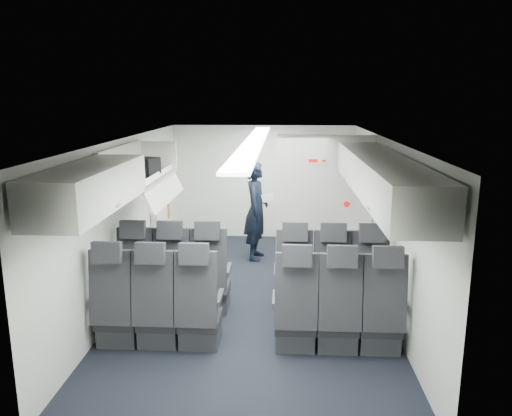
# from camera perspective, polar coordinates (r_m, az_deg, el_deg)

# --- Properties ---
(cabin_shell) EXTENTS (3.41, 6.01, 2.16)m
(cabin_shell) POSITION_cam_1_polar(r_m,az_deg,el_deg) (6.59, -0.19, -0.98)
(cabin_shell) COLOR black
(cabin_shell) RESTS_ON ground
(seat_row_front) EXTENTS (3.33, 0.56, 1.24)m
(seat_row_front) POSITION_cam_1_polar(r_m,az_deg,el_deg) (6.30, -0.46, -8.52)
(seat_row_front) COLOR black
(seat_row_front) RESTS_ON cabin_shell
(seat_row_mid) EXTENTS (3.33, 0.56, 1.24)m
(seat_row_mid) POSITION_cam_1_polar(r_m,az_deg,el_deg) (5.47, -1.06, -11.92)
(seat_row_mid) COLOR black
(seat_row_mid) RESTS_ON cabin_shell
(overhead_bin_left_rear) EXTENTS (0.53, 1.80, 0.40)m
(overhead_bin_left_rear) POSITION_cam_1_polar(r_m,az_deg,el_deg) (4.81, -18.54, 2.20)
(overhead_bin_left_rear) COLOR silver
(overhead_bin_left_rear) RESTS_ON cabin_shell
(overhead_bin_left_front_open) EXTENTS (0.64, 1.70, 0.72)m
(overhead_bin_left_front_open) POSITION_cam_1_polar(r_m,az_deg,el_deg) (6.47, -13.20, 3.97)
(overhead_bin_left_front_open) COLOR #9E9E93
(overhead_bin_left_front_open) RESTS_ON cabin_shell
(overhead_bin_right_rear) EXTENTS (0.53, 1.80, 0.40)m
(overhead_bin_right_rear) POSITION_cam_1_polar(r_m,az_deg,el_deg) (4.59, 16.06, 1.89)
(overhead_bin_right_rear) COLOR silver
(overhead_bin_right_rear) RESTS_ON cabin_shell
(overhead_bin_right_front) EXTENTS (0.53, 1.70, 0.40)m
(overhead_bin_right_front) POSITION_cam_1_polar(r_m,az_deg,el_deg) (6.28, 12.57, 4.88)
(overhead_bin_right_front) COLOR silver
(overhead_bin_right_front) RESTS_ON cabin_shell
(bulkhead_partition) EXTENTS (1.40, 0.15, 2.13)m
(bulkhead_partition) POSITION_cam_1_polar(r_m,az_deg,el_deg) (7.40, 7.77, 0.03)
(bulkhead_partition) COLOR silver
(bulkhead_partition) RESTS_ON cabin_shell
(galley_unit) EXTENTS (0.85, 0.52, 1.90)m
(galley_unit) POSITION_cam_1_polar(r_m,az_deg,el_deg) (9.29, 6.63, 1.85)
(galley_unit) COLOR #939399
(galley_unit) RESTS_ON cabin_shell
(boarding_door) EXTENTS (0.12, 1.27, 1.86)m
(boarding_door) POSITION_cam_1_polar(r_m,az_deg,el_deg) (8.37, -10.84, 0.55)
(boarding_door) COLOR silver
(boarding_door) RESTS_ON cabin_shell
(flight_attendant) EXTENTS (0.45, 0.64, 1.65)m
(flight_attendant) POSITION_cam_1_polar(r_m,az_deg,el_deg) (8.27, 0.02, -0.30)
(flight_attendant) COLOR black
(flight_attendant) RESTS_ON ground
(carry_on_bag) EXTENTS (0.47, 0.39, 0.24)m
(carry_on_bag) POSITION_cam_1_polar(r_m,az_deg,el_deg) (6.55, -12.91, 4.61)
(carry_on_bag) COLOR black
(carry_on_bag) RESTS_ON overhead_bin_left_front_open
(papers) EXTENTS (0.19, 0.04, 0.13)m
(papers) POSITION_cam_1_polar(r_m,az_deg,el_deg) (8.16, 1.33, 1.19)
(papers) COLOR white
(papers) RESTS_ON flight_attendant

